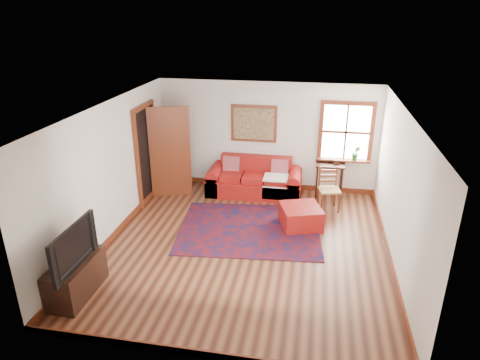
% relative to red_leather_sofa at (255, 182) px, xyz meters
% --- Properties ---
extents(ground, '(5.50, 5.50, 0.00)m').
position_rel_red_leather_sofa_xyz_m(ground, '(0.21, -2.34, -0.27)').
color(ground, '#3F1C11').
rests_on(ground, ground).
extents(room_envelope, '(5.04, 5.54, 2.52)m').
position_rel_red_leather_sofa_xyz_m(room_envelope, '(0.21, -2.32, 1.38)').
color(room_envelope, silver).
rests_on(room_envelope, ground).
extents(window, '(1.18, 0.20, 1.38)m').
position_rel_red_leather_sofa_xyz_m(window, '(1.99, 0.37, 1.04)').
color(window, white).
rests_on(window, ground).
extents(doorway, '(0.89, 1.08, 2.14)m').
position_rel_red_leather_sofa_xyz_m(doorway, '(-2.00, -0.55, 0.79)').
color(doorway, black).
rests_on(doorway, ground).
extents(framed_artwork, '(1.05, 0.07, 0.85)m').
position_rel_red_leather_sofa_xyz_m(framed_artwork, '(-0.09, 0.38, 1.28)').
color(framed_artwork, maroon).
rests_on(framed_artwork, ground).
extents(persian_rug, '(2.88, 2.40, 0.02)m').
position_rel_red_leather_sofa_xyz_m(persian_rug, '(0.16, -1.73, -0.26)').
color(persian_rug, '#5A0C0E').
rests_on(persian_rug, ground).
extents(red_leather_sofa, '(2.12, 0.87, 0.83)m').
position_rel_red_leather_sofa_xyz_m(red_leather_sofa, '(0.00, 0.00, 0.00)').
color(red_leather_sofa, maroon).
rests_on(red_leather_sofa, ground).
extents(red_ottoman, '(0.93, 0.93, 0.42)m').
position_rel_red_leather_sofa_xyz_m(red_ottoman, '(1.13, -1.43, -0.07)').
color(red_ottoman, maroon).
rests_on(red_ottoman, ground).
extents(side_table, '(0.64, 0.48, 0.77)m').
position_rel_red_leather_sofa_xyz_m(side_table, '(1.67, 0.19, 0.37)').
color(side_table, black).
rests_on(side_table, ground).
extents(ladder_back_chair, '(0.50, 0.49, 0.91)m').
position_rel_red_leather_sofa_xyz_m(ladder_back_chair, '(1.65, -0.51, 0.21)').
color(ladder_back_chair, tan).
rests_on(ladder_back_chair, ground).
extents(media_cabinet, '(0.47, 1.04, 0.57)m').
position_rel_red_leather_sofa_xyz_m(media_cabinet, '(-2.05, -4.19, 0.01)').
color(media_cabinet, black).
rests_on(media_cabinet, ground).
extents(television, '(0.15, 1.12, 0.64)m').
position_rel_red_leather_sofa_xyz_m(television, '(-2.03, -4.30, 0.62)').
color(television, black).
rests_on(television, media_cabinet).
extents(candle_hurricane, '(0.12, 0.12, 0.18)m').
position_rel_red_leather_sofa_xyz_m(candle_hurricane, '(-2.00, -3.84, 0.38)').
color(candle_hurricane, silver).
rests_on(candle_hurricane, media_cabinet).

